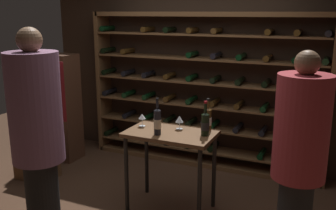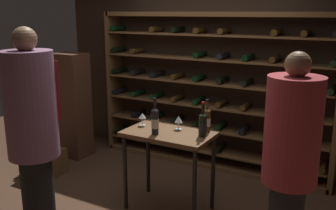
# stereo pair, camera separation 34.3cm
# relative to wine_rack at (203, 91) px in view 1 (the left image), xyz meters

# --- Properties ---
(ground_plane) EXTENTS (9.20, 9.20, 0.00)m
(ground_plane) POSITION_rel_wine_rack_xyz_m (-0.10, -1.39, -1.05)
(ground_plane) COLOR #472D1E
(back_wall) EXTENTS (4.74, 0.10, 2.74)m
(back_wall) POSITION_rel_wine_rack_xyz_m (-0.10, 0.21, 0.32)
(back_wall) COLOR #332319
(back_wall) RESTS_ON ground
(wine_rack) EXTENTS (3.26, 0.32, 2.09)m
(wine_rack) POSITION_rel_wine_rack_xyz_m (0.00, 0.00, 0.00)
(wine_rack) COLOR brown
(wine_rack) RESTS_ON ground
(tasting_table) EXTENTS (0.92, 0.56, 0.88)m
(tasting_table) POSITION_rel_wine_rack_xyz_m (0.11, -1.34, -0.29)
(tasting_table) COLOR brown
(tasting_table) RESTS_ON ground
(person_host_in_suit) EXTENTS (0.43, 0.43, 1.82)m
(person_host_in_suit) POSITION_rel_wine_rack_xyz_m (1.43, -1.75, -0.04)
(person_host_in_suit) COLOR black
(person_host_in_suit) RESTS_ON ground
(person_bystander_dark_jacket) EXTENTS (0.44, 0.44, 1.98)m
(person_bystander_dark_jacket) POSITION_rel_wine_rack_xyz_m (-0.62, -2.46, 0.05)
(person_bystander_dark_jacket) COLOR black
(person_bystander_dark_jacket) RESTS_ON ground
(wine_crate) EXTENTS (0.50, 0.36, 0.33)m
(wine_crate) POSITION_rel_wine_rack_xyz_m (-1.77, -1.33, -0.88)
(wine_crate) COLOR brown
(wine_crate) RESTS_ON ground
(display_cabinet) EXTENTS (0.44, 0.36, 1.52)m
(display_cabinet) POSITION_rel_wine_rack_xyz_m (-1.90, -0.63, -0.29)
(display_cabinet) COLOR #4C2D1E
(display_cabinet) RESTS_ON ground
(wine_bottle_green_slim) EXTENTS (0.08, 0.08, 0.34)m
(wine_bottle_green_slim) POSITION_rel_wine_rack_xyz_m (0.44, -1.13, -0.04)
(wine_bottle_green_slim) COLOR #4C3314
(wine_bottle_green_slim) RESTS_ON tasting_table
(wine_bottle_black_capsule) EXTENTS (0.08, 0.08, 0.36)m
(wine_bottle_black_capsule) POSITION_rel_wine_rack_xyz_m (0.48, -1.30, -0.05)
(wine_bottle_black_capsule) COLOR black
(wine_bottle_black_capsule) RESTS_ON tasting_table
(wine_bottle_gold_foil) EXTENTS (0.08, 0.08, 0.38)m
(wine_bottle_gold_foil) POSITION_rel_wine_rack_xyz_m (0.03, -1.48, -0.03)
(wine_bottle_gold_foil) COLOR black
(wine_bottle_gold_foil) RESTS_ON tasting_table
(wine_glass_stemmed_left) EXTENTS (0.08, 0.08, 0.14)m
(wine_glass_stemmed_left) POSITION_rel_wine_rack_xyz_m (-0.25, -1.29, -0.07)
(wine_glass_stemmed_left) COLOR silver
(wine_glass_stemmed_left) RESTS_ON tasting_table
(wine_glass_stemmed_center) EXTENTS (0.08, 0.08, 0.15)m
(wine_glass_stemmed_center) POSITION_rel_wine_rack_xyz_m (0.16, -1.22, -0.06)
(wine_glass_stemmed_center) COLOR silver
(wine_glass_stemmed_center) RESTS_ON tasting_table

